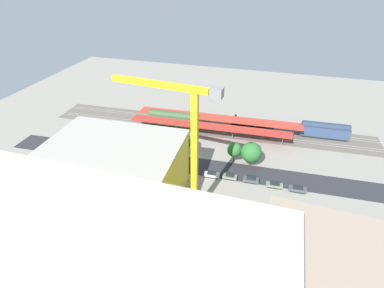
% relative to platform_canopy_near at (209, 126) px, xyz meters
% --- Properties ---
extents(ground_plane, '(196.10, 196.10, 0.00)m').
position_rel_platform_canopy_near_xyz_m(ground_plane, '(1.75, 15.14, -4.25)').
color(ground_plane, gray).
rests_on(ground_plane, ground).
extents(rail_bed, '(122.96, 18.23, 0.01)m').
position_rel_platform_canopy_near_xyz_m(rail_bed, '(1.75, -7.34, -4.25)').
color(rail_bed, '#665E54').
rests_on(rail_bed, ground).
extents(street_asphalt, '(122.79, 12.91, 0.01)m').
position_rel_platform_canopy_near_xyz_m(street_asphalt, '(1.75, 19.25, -4.25)').
color(street_asphalt, '#2D2D33').
rests_on(street_asphalt, ground).
extents(track_rails, '(122.50, 11.80, 0.12)m').
position_rel_platform_canopy_near_xyz_m(track_rails, '(1.75, -7.34, -4.07)').
color(track_rails, '#9E9EA8').
rests_on(track_rails, ground).
extents(platform_canopy_near, '(57.61, 6.34, 4.51)m').
position_rel_platform_canopy_near_xyz_m(platform_canopy_near, '(0.00, 0.00, 0.00)').
color(platform_canopy_near, '#B73328').
rests_on(platform_canopy_near, ground).
extents(platform_canopy_far, '(61.41, 7.21, 4.57)m').
position_rel_platform_canopy_near_xyz_m(platform_canopy_far, '(-1.87, -7.10, 0.08)').
color(platform_canopy_far, '#C63D2D').
rests_on(platform_canopy_far, ground).
extents(locomotive, '(16.27, 3.19, 5.01)m').
position_rel_platform_canopy_near_xyz_m(locomotive, '(-14.73, -10.50, -2.47)').
color(locomotive, black).
rests_on(locomotive, ground).
extents(passenger_coach, '(16.80, 3.38, 5.95)m').
position_rel_platform_canopy_near_xyz_m(passenger_coach, '(-40.12, -10.50, -1.11)').
color(passenger_coach, black).
rests_on(passenger_coach, ground).
extents(freight_coach_far, '(19.81, 3.82, 6.06)m').
position_rel_platform_canopy_near_xyz_m(freight_coach_far, '(14.83, -4.17, -1.09)').
color(freight_coach_far, black).
rests_on(freight_coach_far, ground).
extents(parked_car_0, '(4.79, 1.87, 1.72)m').
position_rel_platform_canopy_near_xyz_m(parked_car_0, '(-30.69, 23.10, -3.49)').
color(parked_car_0, black).
rests_on(parked_car_0, ground).
extents(parked_car_1, '(4.70, 1.97, 1.67)m').
position_rel_platform_canopy_near_xyz_m(parked_car_1, '(-24.45, 22.99, -3.51)').
color(parked_car_1, black).
rests_on(parked_car_1, ground).
extents(parked_car_2, '(4.57, 2.10, 1.85)m').
position_rel_platform_canopy_near_xyz_m(parked_car_2, '(-17.78, 22.42, -3.44)').
color(parked_car_2, black).
rests_on(parked_car_2, ground).
extents(parked_car_3, '(4.19, 1.88, 1.72)m').
position_rel_platform_canopy_near_xyz_m(parked_car_3, '(-11.69, 22.56, -3.49)').
color(parked_car_3, black).
rests_on(parked_car_3, ground).
extents(parked_car_4, '(4.75, 2.12, 1.70)m').
position_rel_platform_canopy_near_xyz_m(parked_car_4, '(-6.41, 23.14, -3.49)').
color(parked_car_4, black).
rests_on(parked_car_4, ground).
extents(construction_building, '(33.57, 24.82, 15.89)m').
position_rel_platform_canopy_near_xyz_m(construction_building, '(15.89, 38.32, 3.69)').
color(construction_building, yellow).
rests_on(construction_building, ground).
extents(construction_roof_slab, '(34.18, 25.44, 0.40)m').
position_rel_platform_canopy_near_xyz_m(construction_roof_slab, '(15.89, 38.32, 11.84)').
color(construction_roof_slab, '#B7B2A8').
rests_on(construction_roof_slab, construction_building).
extents(tower_crane, '(24.68, 4.42, 34.14)m').
position_rel_platform_canopy_near_xyz_m(tower_crane, '(-3.79, 39.16, 15.76)').
color(tower_crane, gray).
rests_on(tower_crane, ground).
extents(box_truck_0, '(10.02, 3.13, 3.21)m').
position_rel_platform_canopy_near_xyz_m(box_truck_0, '(22.97, 20.91, -2.67)').
color(box_truck_0, black).
rests_on(box_truck_0, ground).
extents(street_tree_0, '(4.61, 4.61, 7.10)m').
position_rel_platform_canopy_near_xyz_m(street_tree_0, '(-11.37, 14.00, 0.53)').
color(street_tree_0, brown).
rests_on(street_tree_0, ground).
extents(street_tree_1, '(4.94, 4.94, 8.11)m').
position_rel_platform_canopy_near_xyz_m(street_tree_1, '(35.33, 13.37, 1.36)').
color(street_tree_1, brown).
rests_on(street_tree_1, ground).
extents(street_tree_2, '(5.55, 5.55, 8.57)m').
position_rel_platform_canopy_near_xyz_m(street_tree_2, '(4.97, 14.89, 1.52)').
color(street_tree_2, brown).
rests_on(street_tree_2, ground).
extents(street_tree_3, '(6.36, 6.36, 8.19)m').
position_rel_platform_canopy_near_xyz_m(street_tree_3, '(-16.58, 14.52, 0.75)').
color(street_tree_3, brown).
rests_on(street_tree_3, ground).
extents(street_tree_4, '(4.79, 4.79, 7.77)m').
position_rel_platform_canopy_near_xyz_m(street_tree_4, '(39.55, 13.57, 1.08)').
color(street_tree_4, brown).
rests_on(street_tree_4, ground).
extents(traffic_light, '(0.50, 0.36, 6.01)m').
position_rel_platform_canopy_near_xyz_m(traffic_light, '(12.51, 23.90, -0.22)').
color(traffic_light, '#333333').
rests_on(traffic_light, ground).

